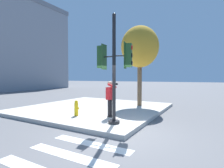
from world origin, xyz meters
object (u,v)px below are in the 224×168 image
object	(u,v)px
traffic_signal_pole	(114,66)
fire_hydrant	(76,108)
street_tree	(140,47)
person_photographer	(110,95)

from	to	relation	value
traffic_signal_pole	fire_hydrant	bearing A→B (deg)	82.17
traffic_signal_pole	street_tree	distance (m)	5.04
person_photographer	traffic_signal_pole	bearing A→B (deg)	-142.36
person_photographer	street_tree	bearing A→B (deg)	-0.41
street_tree	person_photographer	bearing A→B (deg)	179.59
street_tree	fire_hydrant	size ratio (longest dim) A/B	6.93
traffic_signal_pole	street_tree	size ratio (longest dim) A/B	0.84
traffic_signal_pole	fire_hydrant	world-z (taller)	traffic_signal_pole
fire_hydrant	traffic_signal_pole	bearing A→B (deg)	-97.83
street_tree	fire_hydrant	distance (m)	5.83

